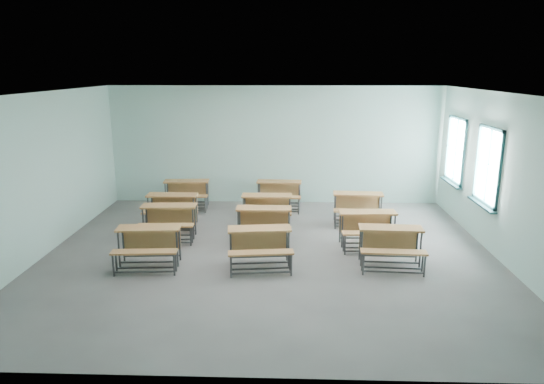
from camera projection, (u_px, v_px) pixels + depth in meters
The scene contains 12 objects.
room at pixel (274, 177), 9.38m from camera, with size 9.04×8.04×3.24m.
desk_unit_r0c0 at pixel (148, 241), 9.09m from camera, with size 1.24×0.88×0.74m.
desk_unit_r0c1 at pixel (260, 242), 9.05m from camera, with size 1.27×0.93×0.74m.
desk_unit_r0c2 at pixel (391, 241), 9.08m from camera, with size 1.22×0.85×0.74m.
desk_unit_r1c0 at pixel (168, 217), 10.56m from camera, with size 1.22×0.85×0.74m.
desk_unit_r1c1 at pixel (264, 220), 10.37m from camera, with size 1.18×0.80×0.74m.
desk_unit_r1c2 at pixel (368, 224), 10.08m from camera, with size 1.22×0.85×0.74m.
desk_unit_r2c0 at pixel (171, 205), 11.46m from camera, with size 1.19×0.81×0.74m.
desk_unit_r2c1 at pixel (267, 206), 11.41m from camera, with size 1.19×0.80×0.74m.
desk_unit_r2c2 at pixel (358, 204), 11.58m from camera, with size 1.23×0.86×0.74m.
desk_unit_r3c0 at pixel (186, 190), 12.88m from camera, with size 1.24×0.87×0.74m.
desk_unit_r3c1 at pixel (279, 191), 12.81m from camera, with size 1.22×0.85×0.74m.
Camera 1 is at (0.37, -9.13, 3.65)m, focal length 32.00 mm.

